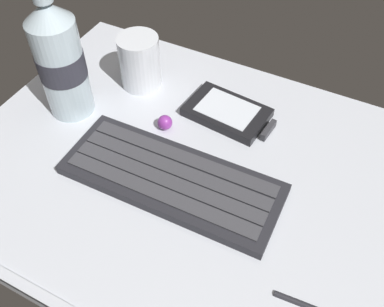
{
  "coord_description": "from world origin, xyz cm",
  "views": [
    {
      "loc": [
        16.72,
        -32.62,
        45.25
      ],
      "look_at": [
        0.0,
        0.0,
        3.0
      ],
      "focal_mm": 40.09,
      "sensor_mm": 36.0,
      "label": 1
    }
  ],
  "objects": [
    {
      "name": "keyboard",
      "position": [
        -1.28,
        -3.36,
        0.81
      ],
      "size": [
        29.18,
        11.47,
        1.7
      ],
      "color": "#232328",
      "rests_on": "ground_plane"
    },
    {
      "name": "water_bottle",
      "position": [
        -21.71,
        2.3,
        9.01
      ],
      "size": [
        6.73,
        6.73,
        20.8
      ],
      "color": "silver",
      "rests_on": "ground_plane"
    },
    {
      "name": "trackball_mouse",
      "position": [
        -7.0,
        5.0,
        1.1
      ],
      "size": [
        2.2,
        2.2,
        2.2
      ],
      "primitive_type": "sphere",
      "color": "purple",
      "rests_on": "ground_plane"
    },
    {
      "name": "handheld_device",
      "position": [
        0.66,
        11.48,
        0.73
      ],
      "size": [
        13.31,
        8.78,
        1.5
      ],
      "color": "black",
      "rests_on": "ground_plane"
    },
    {
      "name": "juice_cup",
      "position": [
        -15.41,
        12.18,
        3.91
      ],
      "size": [
        6.4,
        6.4,
        8.5
      ],
      "color": "silver",
      "rests_on": "ground_plane"
    },
    {
      "name": "ground_plane",
      "position": [
        0.0,
        -0.23,
        -0.99
      ],
      "size": [
        64.0,
        48.0,
        2.8
      ],
      "color": "silver"
    }
  ]
}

